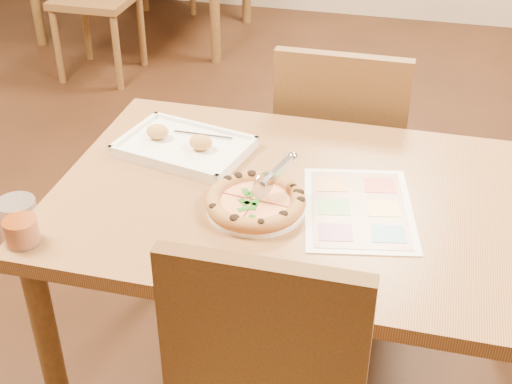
% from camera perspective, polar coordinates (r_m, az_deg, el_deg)
% --- Properties ---
extents(dining_table, '(1.30, 0.85, 0.72)m').
position_cam_1_polar(dining_table, '(1.85, 4.24, -2.53)').
color(dining_table, olive).
rests_on(dining_table, ground).
extents(chair_far, '(0.42, 0.42, 0.47)m').
position_cam_1_polar(chair_far, '(2.40, 6.84, 4.26)').
color(chair_far, brown).
rests_on(chair_far, ground).
extents(plate, '(0.32, 0.32, 0.01)m').
position_cam_1_polar(plate, '(1.75, -0.00, -1.19)').
color(plate, white).
rests_on(plate, dining_table).
extents(pizza, '(0.25, 0.25, 0.04)m').
position_cam_1_polar(pizza, '(1.73, -0.05, -0.76)').
color(pizza, '#C07841').
rests_on(pizza, plate).
extents(pizza_cutter, '(0.08, 0.12, 0.08)m').
position_cam_1_polar(pizza_cutter, '(1.74, 1.44, 1.37)').
color(pizza_cutter, silver).
rests_on(pizza_cutter, pizza).
extents(appetizer_tray, '(0.39, 0.31, 0.06)m').
position_cam_1_polar(appetizer_tray, '(2.00, -5.81, 3.64)').
color(appetizer_tray, white).
rests_on(appetizer_tray, dining_table).
extents(glass_tumbler, '(0.09, 0.09, 0.11)m').
position_cam_1_polar(glass_tumbler, '(1.70, -18.36, -2.47)').
color(glass_tumbler, '#89330A').
rests_on(glass_tumbler, dining_table).
extents(menu, '(0.33, 0.41, 0.00)m').
position_cam_1_polar(menu, '(1.77, 8.21, -1.31)').
color(menu, silver).
rests_on(menu, dining_table).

